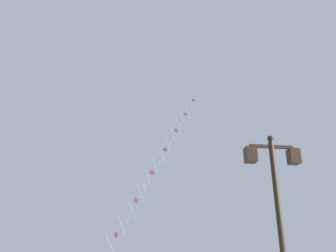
# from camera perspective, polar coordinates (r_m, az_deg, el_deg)

# --- Properties ---
(twin_lantern_lamp_post) EXTENTS (1.46, 0.28, 4.92)m
(twin_lantern_lamp_post) POSITION_cam_1_polar(r_m,az_deg,el_deg) (9.63, 16.68, -9.94)
(twin_lantern_lamp_post) COLOR black
(twin_lantern_lamp_post) RESTS_ON ground_plane
(kite_train) EXTENTS (9.99, 14.35, 20.08)m
(kite_train) POSITION_cam_1_polar(r_m,az_deg,el_deg) (31.71, -1.39, -5.38)
(kite_train) COLOR brown
(kite_train) RESTS_ON ground_plane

